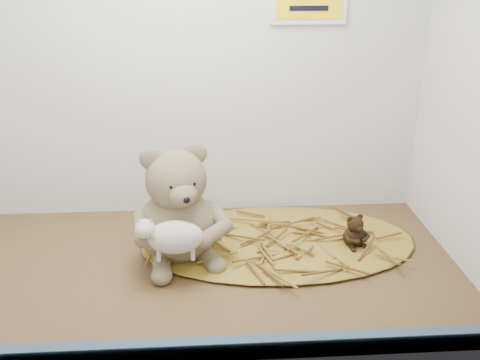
{
  "coord_description": "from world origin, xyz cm",
  "views": [
    {
      "loc": [
        5.32,
        -101.34,
        62.61
      ],
      "look_at": [
        11.97,
        1.5,
        19.98
      ],
      "focal_mm": 40.0,
      "sensor_mm": 36.0,
      "label": 1
    }
  ],
  "objects_px": {
    "main_teddy": "(177,203)",
    "toy_lamb": "(175,237)",
    "mini_teddy_tan": "(206,220)",
    "mini_teddy_brown": "(354,229)"
  },
  "relations": [
    {
      "from": "toy_lamb",
      "to": "mini_teddy_tan",
      "type": "distance_m",
      "value": 0.2
    },
    {
      "from": "main_teddy",
      "to": "mini_teddy_tan",
      "type": "distance_m",
      "value": 0.13
    },
    {
      "from": "main_teddy",
      "to": "mini_teddy_tan",
      "type": "bearing_deg",
      "value": 36.19
    },
    {
      "from": "main_teddy",
      "to": "mini_teddy_brown",
      "type": "xyz_separation_m",
      "value": [
        0.4,
        0.01,
        -0.08
      ]
    },
    {
      "from": "main_teddy",
      "to": "mini_teddy_brown",
      "type": "relative_size",
      "value": 3.47
    },
    {
      "from": "main_teddy",
      "to": "toy_lamb",
      "type": "height_order",
      "value": "main_teddy"
    },
    {
      "from": "mini_teddy_tan",
      "to": "main_teddy",
      "type": "bearing_deg",
      "value": -101.94
    },
    {
      "from": "main_teddy",
      "to": "mini_teddy_tan",
      "type": "height_order",
      "value": "main_teddy"
    },
    {
      "from": "mini_teddy_tan",
      "to": "mini_teddy_brown",
      "type": "relative_size",
      "value": 0.94
    },
    {
      "from": "main_teddy",
      "to": "mini_teddy_tan",
      "type": "relative_size",
      "value": 3.68
    }
  ]
}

